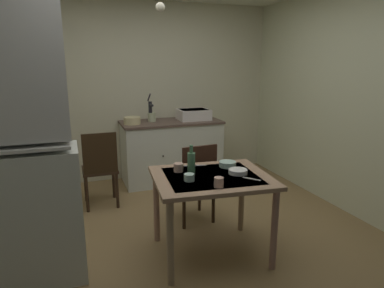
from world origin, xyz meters
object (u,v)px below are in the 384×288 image
at_px(serving_bowl_wide, 238,171).
at_px(glass_bottle, 191,162).
at_px(mixing_bowl_counter, 132,121).
at_px(mug_dark, 219,182).
at_px(chair_by_counter, 100,167).
at_px(hutch_cabinet, 12,160).
at_px(sink_basin, 194,114).
at_px(chair_far_side, 195,180).
at_px(hand_pump, 150,110).
at_px(dining_table, 211,187).

xyz_separation_m(serving_bowl_wide, glass_bottle, (-0.37, 0.18, 0.08)).
height_order(mixing_bowl_counter, serving_bowl_wide, mixing_bowl_counter).
distance_m(serving_bowl_wide, mug_dark, 0.39).
bearing_deg(chair_by_counter, mixing_bowl_counter, 49.45).
height_order(hutch_cabinet, chair_by_counter, hutch_cabinet).
relative_size(sink_basin, mug_dark, 5.51).
bearing_deg(chair_by_counter, serving_bowl_wide, -53.17).
relative_size(chair_far_side, glass_bottle, 3.55).
bearing_deg(sink_basin, hand_pump, 175.81).
xyz_separation_m(chair_far_side, chair_by_counter, (-0.90, 0.74, 0.02)).
distance_m(chair_far_side, chair_by_counter, 1.17).
height_order(serving_bowl_wide, glass_bottle, glass_bottle).
bearing_deg(hutch_cabinet, chair_far_side, 17.95).
xyz_separation_m(chair_by_counter, glass_bottle, (0.69, -1.24, 0.35)).
bearing_deg(mixing_bowl_counter, chair_by_counter, -130.55).
xyz_separation_m(chair_by_counter, serving_bowl_wide, (1.06, -1.41, 0.27)).
xyz_separation_m(chair_far_side, serving_bowl_wide, (0.16, -0.67, 0.29)).
relative_size(hand_pump, chair_far_side, 0.45).
xyz_separation_m(hand_pump, dining_table, (0.05, -2.07, -0.40)).
xyz_separation_m(sink_basin, mixing_bowl_counter, (-0.89, -0.05, -0.03)).
distance_m(hutch_cabinet, dining_table, 1.58).
height_order(dining_table, glass_bottle, glass_bottle).
relative_size(dining_table, serving_bowl_wide, 6.42).
bearing_deg(chair_by_counter, chair_far_side, -39.42).
relative_size(chair_by_counter, glass_bottle, 3.74).
relative_size(hand_pump, mixing_bowl_counter, 1.75).
distance_m(serving_bowl_wide, glass_bottle, 0.42).
bearing_deg(mug_dark, serving_bowl_wide, 40.53).
bearing_deg(mug_dark, chair_by_counter, 114.68).
bearing_deg(mug_dark, mixing_bowl_counter, 96.85).
relative_size(sink_basin, serving_bowl_wide, 2.67).
bearing_deg(hand_pump, dining_table, -88.60).
height_order(dining_table, mug_dark, mug_dark).
relative_size(hutch_cabinet, sink_basin, 4.82).
height_order(sink_basin, serving_bowl_wide, sink_basin).
xyz_separation_m(hand_pump, glass_bottle, (-0.08, -1.91, -0.20)).
bearing_deg(mixing_bowl_counter, hand_pump, 19.17).
bearing_deg(hand_pump, sink_basin, -4.19).
bearing_deg(hutch_cabinet, serving_bowl_wide, -4.76).
relative_size(hutch_cabinet, hand_pump, 5.44).
relative_size(hutch_cabinet, mixing_bowl_counter, 9.51).
bearing_deg(serving_bowl_wide, mixing_bowl_counter, 105.78).
distance_m(dining_table, glass_bottle, 0.28).
bearing_deg(mug_dark, hand_pump, 89.90).
height_order(chair_far_side, glass_bottle, glass_bottle).
height_order(sink_basin, mug_dark, sink_basin).
height_order(hand_pump, chair_far_side, hand_pump).
bearing_deg(chair_by_counter, glass_bottle, -60.92).
bearing_deg(hutch_cabinet, sink_basin, 42.09).
height_order(mixing_bowl_counter, glass_bottle, glass_bottle).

